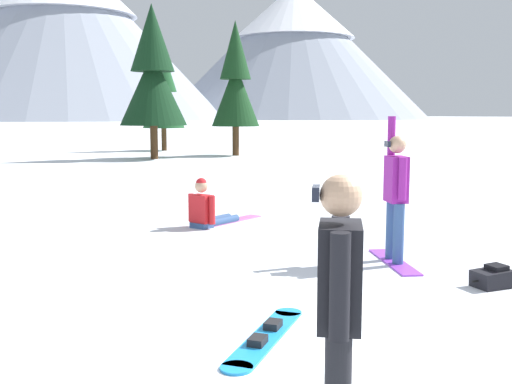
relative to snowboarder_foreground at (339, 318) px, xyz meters
The scene contains 11 objects.
ground_plane 1.88m from the snowboarder_foreground, 42.61° to the left, with size 800.00×800.00×0.00m, color white.
snowboarder_foreground is the anchor object (origin of this frame).
snowboarder_midground 5.34m from the snowboarder_foreground, 45.51° to the left, with size 0.85×1.54×2.06m.
snowboarder_background 8.10m from the snowboarder_foreground, 71.36° to the left, with size 1.76×1.09×0.93m.
loose_snowboard_near_left 2.38m from the snowboarder_foreground, 71.70° to the left, with size 1.51×1.40×0.09m.
backpack_black 4.64m from the snowboarder_foreground, 29.90° to the left, with size 0.54×0.37×0.28m.
pine_tree_slender 26.13m from the snowboarder_foreground, 73.25° to the left, with size 3.11×3.11×7.10m.
pine_tree_broad 32.69m from the snowboarder_foreground, 71.79° to the left, with size 2.39×2.39×5.88m.
pine_tree_leaning 28.03m from the snowboarder_foreground, 64.70° to the left, with size 2.41×2.41×6.71m.
peak_central_summit 227.24m from the snowboarder_foreground, 78.90° to the left, with size 111.83×111.83×59.54m.
peak_north_spur 258.84m from the snowboarder_foreground, 58.20° to the left, with size 110.84×110.84×54.90m.
Camera 1 is at (-3.23, -3.87, 2.09)m, focal length 43.25 mm.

